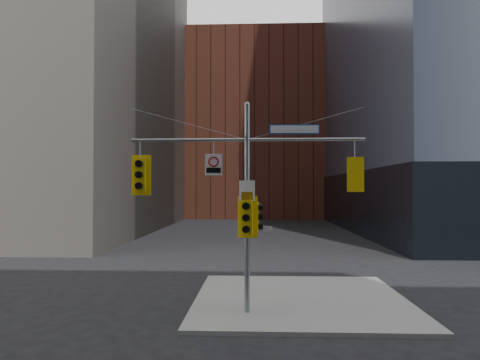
# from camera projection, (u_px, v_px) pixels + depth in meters

# --- Properties ---
(ground) EXTENTS (160.00, 160.00, 0.00)m
(ground) POSITION_uv_depth(u_px,v_px,m) (246.00, 337.00, 12.47)
(ground) COLOR black
(ground) RESTS_ON ground
(sidewalk_corner) EXTENTS (8.00, 8.00, 0.15)m
(sidewalk_corner) POSITION_uv_depth(u_px,v_px,m) (300.00, 299.00, 16.39)
(sidewalk_corner) COLOR gray
(sidewalk_corner) RESTS_ON ground
(brick_midrise) EXTENTS (26.00, 20.00, 28.00)m
(brick_midrise) POSITION_uv_depth(u_px,v_px,m) (255.00, 131.00, 70.72)
(brick_midrise) COLOR maroon
(brick_midrise) RESTS_ON ground
(signal_assembly) EXTENTS (8.00, 0.80, 7.30)m
(signal_assembly) POSITION_uv_depth(u_px,v_px,m) (247.00, 186.00, 14.56)
(signal_assembly) COLOR gray
(signal_assembly) RESTS_ON ground
(traffic_light_west_arm) EXTENTS (0.67, 0.54, 1.41)m
(traffic_light_west_arm) POSITION_uv_depth(u_px,v_px,m) (140.00, 175.00, 14.73)
(traffic_light_west_arm) COLOR yellow
(traffic_light_west_arm) RESTS_ON ground
(traffic_light_east_arm) EXTENTS (0.56, 0.46, 1.17)m
(traffic_light_east_arm) POSITION_uv_depth(u_px,v_px,m) (355.00, 175.00, 14.43)
(traffic_light_east_arm) COLOR yellow
(traffic_light_east_arm) RESTS_ON ground
(traffic_light_pole_side) EXTENTS (0.40, 0.34, 0.97)m
(traffic_light_pole_side) POSITION_uv_depth(u_px,v_px,m) (256.00, 217.00, 14.53)
(traffic_light_pole_side) COLOR yellow
(traffic_light_pole_side) RESTS_ON ground
(traffic_light_pole_front) EXTENTS (0.68, 0.57, 1.42)m
(traffic_light_pole_front) POSITION_uv_depth(u_px,v_px,m) (247.00, 217.00, 14.27)
(traffic_light_pole_front) COLOR yellow
(traffic_light_pole_front) RESTS_ON ground
(street_sign_blade) EXTENTS (1.74, 0.10, 0.34)m
(street_sign_blade) POSITION_uv_depth(u_px,v_px,m) (294.00, 129.00, 14.54)
(street_sign_blade) COLOR navy
(street_sign_blade) RESTS_ON ground
(regulatory_sign_arm) EXTENTS (0.59, 0.11, 0.73)m
(regulatory_sign_arm) POSITION_uv_depth(u_px,v_px,m) (214.00, 164.00, 14.60)
(regulatory_sign_arm) COLOR silver
(regulatory_sign_arm) RESTS_ON ground
(regulatory_sign_pole) EXTENTS (0.53, 0.10, 0.70)m
(regulatory_sign_pole) POSITION_uv_depth(u_px,v_px,m) (247.00, 191.00, 14.44)
(regulatory_sign_pole) COLOR silver
(regulatory_sign_pole) RESTS_ON ground
(street_blade_ew) EXTENTS (0.79, 0.14, 0.16)m
(street_blade_ew) POSITION_uv_depth(u_px,v_px,m) (260.00, 228.00, 14.52)
(street_blade_ew) COLOR silver
(street_blade_ew) RESTS_ON ground
(street_blade_ns) EXTENTS (0.04, 0.82, 0.16)m
(street_blade_ns) POSITION_uv_depth(u_px,v_px,m) (247.00, 230.00, 14.98)
(street_blade_ns) COLOR #145926
(street_blade_ns) RESTS_ON ground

